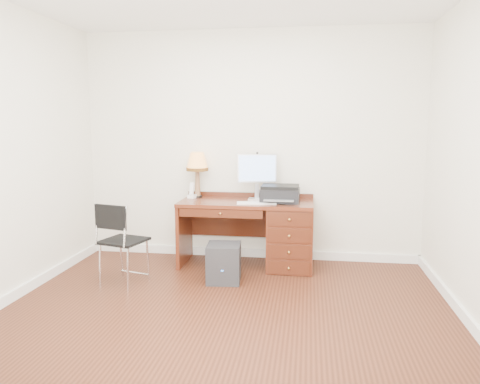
% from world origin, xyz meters
% --- Properties ---
extents(ground, '(4.00, 4.00, 0.00)m').
position_xyz_m(ground, '(0.00, 0.00, 0.00)').
color(ground, '#35170C').
rests_on(ground, ground).
extents(room_shell, '(4.00, 4.00, 4.00)m').
position_xyz_m(room_shell, '(0.00, 0.63, 0.05)').
color(room_shell, silver).
rests_on(room_shell, ground).
extents(desk, '(1.50, 0.67, 0.75)m').
position_xyz_m(desk, '(0.32, 1.40, 0.41)').
color(desk, '#5C2413').
rests_on(desk, ground).
extents(monitor, '(0.45, 0.19, 0.52)m').
position_xyz_m(monitor, '(0.11, 1.54, 1.08)').
color(monitor, silver).
rests_on(monitor, desk).
extents(keyboard, '(0.44, 0.18, 0.02)m').
position_xyz_m(keyboard, '(0.13, 1.24, 0.76)').
color(keyboard, white).
rests_on(keyboard, desk).
extents(mouse_pad, '(0.20, 0.20, 0.04)m').
position_xyz_m(mouse_pad, '(0.41, 1.32, 0.76)').
color(mouse_pad, black).
rests_on(mouse_pad, desk).
extents(printer, '(0.43, 0.34, 0.19)m').
position_xyz_m(printer, '(0.38, 1.39, 0.84)').
color(printer, black).
rests_on(printer, desk).
extents(leg_lamp, '(0.26, 0.26, 0.53)m').
position_xyz_m(leg_lamp, '(-0.61, 1.58, 1.14)').
color(leg_lamp, black).
rests_on(leg_lamp, desk).
extents(phone, '(0.11, 0.11, 0.18)m').
position_xyz_m(phone, '(-0.66, 1.51, 0.80)').
color(phone, white).
rests_on(phone, desk).
extents(pen_cup, '(0.08, 0.08, 0.10)m').
position_xyz_m(pen_cup, '(0.19, 1.54, 0.80)').
color(pen_cup, black).
rests_on(pen_cup, desk).
extents(chair, '(0.49, 0.49, 0.84)m').
position_xyz_m(chair, '(-1.15, 0.54, 0.51)').
color(chair, black).
rests_on(chair, ground).
extents(equipment_box, '(0.37, 0.37, 0.39)m').
position_xyz_m(equipment_box, '(-0.16, 0.81, 0.20)').
color(equipment_box, black).
rests_on(equipment_box, ground).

